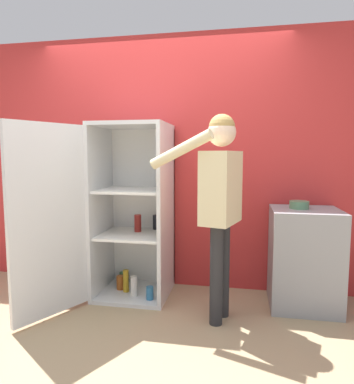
% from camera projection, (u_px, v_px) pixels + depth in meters
% --- Properties ---
extents(ground_plane, '(12.00, 12.00, 0.00)m').
position_uv_depth(ground_plane, '(136.00, 327.00, 2.71)').
color(ground_plane, tan).
extents(wall_back, '(7.00, 0.06, 2.55)m').
position_uv_depth(wall_back, '(163.00, 163.00, 3.53)').
color(wall_back, '#B72D2D').
rests_on(wall_back, ground_plane).
extents(refrigerator, '(1.04, 1.23, 1.65)m').
position_uv_depth(refrigerator, '(118.00, 213.00, 3.20)').
color(refrigerator, silver).
rests_on(refrigerator, ground_plane).
extents(person, '(0.73, 0.53, 1.67)m').
position_uv_depth(person, '(220.00, 190.00, 2.72)').
color(person, '#262628').
rests_on(person, ground_plane).
extents(counter, '(0.59, 0.55, 0.88)m').
position_uv_depth(counter, '(304.00, 258.00, 3.05)').
color(counter, gray).
rests_on(counter, ground_plane).
extents(bowl, '(0.17, 0.17, 0.07)m').
position_uv_depth(bowl, '(299.00, 205.00, 3.03)').
color(bowl, '#517F5B').
rests_on(bowl, counter).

